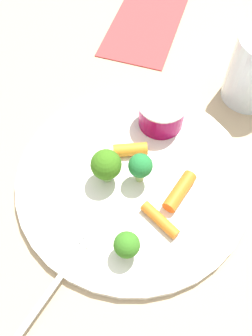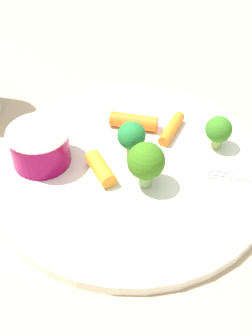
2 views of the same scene
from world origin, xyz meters
name	(u,v)px [view 1 (image 1 of 2)]	position (x,y,z in m)	size (l,w,h in m)	color
ground_plane	(133,180)	(0.00, 0.00, 0.00)	(2.40, 2.40, 0.00)	tan
plate	(133,178)	(0.00, 0.00, 0.01)	(0.30, 0.30, 0.01)	silver
sauce_cup	(162,113)	(0.08, -0.05, 0.03)	(0.07, 0.07, 0.04)	maroon
broccoli_floret_0	(140,166)	(-0.01, -0.01, 0.04)	(0.03, 0.03, 0.05)	#96B865
broccoli_floret_1	(127,245)	(-0.10, 0.02, 0.04)	(0.03, 0.03, 0.04)	#96AD57
broccoli_floret_2	(106,168)	(0.00, 0.03, 0.04)	(0.04, 0.04, 0.05)	#8BB266
carrot_stick_0	(180,191)	(-0.03, -0.06, 0.02)	(0.02, 0.02, 0.06)	orange
carrot_stick_1	(160,220)	(-0.07, -0.03, 0.02)	(0.01, 0.01, 0.05)	orange
carrot_stick_2	(127,150)	(0.04, 0.00, 0.02)	(0.02, 0.02, 0.05)	orange
fork	(49,293)	(-0.14, 0.11, 0.01)	(0.16, 0.12, 0.00)	silver
napkin	(144,26)	(0.31, -0.05, 0.00)	(0.20, 0.12, 0.00)	#B53738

